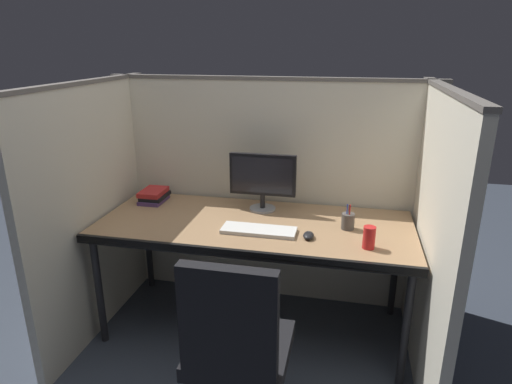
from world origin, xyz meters
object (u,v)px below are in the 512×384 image
(desk, at_px, (254,231))
(keyboard_main, at_px, (259,230))
(soda_can, at_px, (369,237))
(book_stack, at_px, (154,196))
(office_chair, at_px, (238,374))
(pen_cup, at_px, (348,221))
(computer_mouse, at_px, (309,235))
(monitor_center, at_px, (263,178))

(desk, distance_m, keyboard_main, 0.15)
(soda_can, xyz_separation_m, book_stack, (-1.43, 0.44, -0.02))
(desk, relative_size, office_chair, 1.95)
(pen_cup, bearing_deg, book_stack, 171.13)
(desk, xyz_separation_m, pen_cup, (0.56, 0.04, 0.10))
(soda_can, bearing_deg, keyboard_main, 172.50)
(office_chair, bearing_deg, soda_can, 50.40)
(office_chair, height_order, computer_mouse, office_chair)
(office_chair, distance_m, soda_can, 0.96)
(soda_can, bearing_deg, book_stack, 162.80)
(office_chair, distance_m, monitor_center, 1.24)
(desk, relative_size, soda_can, 15.57)
(keyboard_main, height_order, book_stack, book_stack)
(computer_mouse, distance_m, soda_can, 0.33)
(book_stack, bearing_deg, pen_cup, -8.87)
(office_chair, bearing_deg, monitor_center, 96.64)
(pen_cup, bearing_deg, keyboard_main, -162.65)
(pen_cup, bearing_deg, office_chair, -116.48)
(desk, height_order, monitor_center, monitor_center)
(monitor_center, xyz_separation_m, soda_can, (0.66, -0.44, -0.15))
(monitor_center, bearing_deg, book_stack, 179.81)
(book_stack, height_order, pen_cup, pen_cup)
(monitor_center, relative_size, book_stack, 1.92)
(computer_mouse, bearing_deg, monitor_center, 131.54)
(monitor_center, height_order, computer_mouse, monitor_center)
(office_chair, xyz_separation_m, monitor_center, (-0.11, 1.09, 0.59))
(soda_can, bearing_deg, office_chair, -130.51)
(office_chair, relative_size, book_stack, 4.34)
(keyboard_main, bearing_deg, monitor_center, 98.02)
(desk, distance_m, monitor_center, 0.36)
(office_chair, xyz_separation_m, keyboard_main, (-0.06, 0.73, 0.39))
(keyboard_main, height_order, soda_can, soda_can)
(desk, xyz_separation_m, monitor_center, (0.01, 0.24, 0.27))
(desk, distance_m, office_chair, 0.92)
(desk, relative_size, book_stack, 8.47)
(desk, distance_m, soda_can, 0.71)
(monitor_center, distance_m, soda_can, 0.81)
(computer_mouse, height_order, book_stack, book_stack)
(office_chair, distance_m, computer_mouse, 0.84)
(office_chair, bearing_deg, keyboard_main, 95.52)
(pen_cup, bearing_deg, monitor_center, 159.80)
(keyboard_main, distance_m, soda_can, 0.62)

